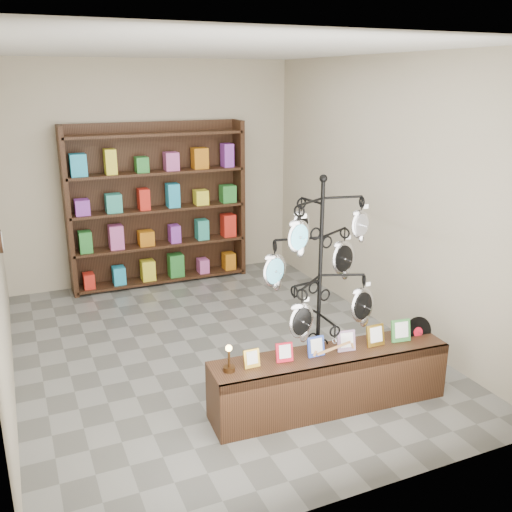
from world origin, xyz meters
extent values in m
plane|color=slate|center=(0.00, 0.00, 0.00)|extent=(5.00, 5.00, 0.00)
plane|color=#B1A78E|center=(0.00, 2.50, 1.50)|extent=(4.00, 0.00, 4.00)
plane|color=#B1A78E|center=(0.00, -2.50, 1.50)|extent=(4.00, 0.00, 4.00)
plane|color=#B1A78E|center=(2.00, 0.00, 1.50)|extent=(0.00, 5.00, 5.00)
plane|color=white|center=(0.00, 0.00, 3.00)|extent=(5.00, 5.00, 0.00)
cylinder|color=black|center=(0.47, -1.30, 0.01)|extent=(0.47, 0.47, 0.03)
cylinder|color=black|center=(0.47, -1.30, 0.98)|extent=(0.04, 0.04, 1.97)
sphere|color=black|center=(0.47, -1.30, 1.99)|extent=(0.07, 0.07, 0.07)
ellipsoid|color=silver|center=(0.44, -1.09, 0.62)|extent=(0.11, 0.05, 0.21)
cube|color=tan|center=(0.47, -1.58, 0.63)|extent=(0.37, 0.10, 0.04)
cube|color=black|center=(0.51, -1.45, 0.26)|extent=(2.12, 0.56, 0.51)
cube|color=yellow|center=(-0.20, -1.41, 0.59)|extent=(0.14, 0.06, 0.15)
cube|color=red|center=(0.09, -1.43, 0.60)|extent=(0.15, 0.06, 0.16)
cube|color=#263FA5|center=(0.37, -1.44, 0.60)|extent=(0.16, 0.06, 0.17)
cube|color=#E54C33|center=(0.66, -1.46, 0.61)|extent=(0.17, 0.07, 0.18)
cube|color=yellow|center=(0.94, -1.48, 0.61)|extent=(0.17, 0.07, 0.19)
cube|color=#337233|center=(1.20, -1.50, 0.61)|extent=(0.18, 0.07, 0.20)
cylinder|color=black|center=(1.42, -1.46, 0.54)|extent=(0.29, 0.08, 0.28)
cylinder|color=red|center=(1.42, -1.47, 0.54)|extent=(0.10, 0.03, 0.09)
cylinder|color=#412712|center=(-0.39, -1.39, 0.53)|extent=(0.10, 0.10, 0.04)
cylinder|color=#412712|center=(-0.39, -1.39, 0.62)|extent=(0.02, 0.02, 0.13)
sphere|color=#FFBF59|center=(-0.39, -1.39, 0.71)|extent=(0.05, 0.05, 0.05)
cube|color=black|center=(0.00, 2.44, 1.10)|extent=(2.40, 0.04, 2.20)
cube|color=black|center=(-1.18, 2.28, 1.10)|extent=(0.06, 0.36, 2.20)
cube|color=black|center=(1.18, 2.28, 1.10)|extent=(0.06, 0.36, 2.20)
cube|color=black|center=(0.00, 2.28, 0.05)|extent=(2.36, 0.36, 0.04)
cube|color=black|center=(0.00, 2.28, 0.55)|extent=(2.36, 0.36, 0.03)
cube|color=black|center=(0.00, 2.28, 1.05)|extent=(2.36, 0.36, 0.04)
cube|color=black|center=(0.00, 2.28, 1.55)|extent=(2.36, 0.36, 0.04)
cube|color=black|center=(0.00, 2.28, 2.05)|extent=(2.36, 0.36, 0.04)
cylinder|color=black|center=(-1.97, 0.80, 1.20)|extent=(0.03, 0.24, 0.24)
camera|label=1|loc=(-1.83, -5.21, 2.75)|focal=40.00mm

